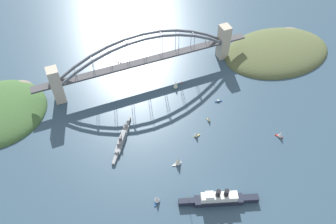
% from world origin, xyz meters
% --- Properties ---
extents(ground_plane, '(1400.00, 1400.00, 0.00)m').
position_xyz_m(ground_plane, '(0.00, 0.00, 0.00)').
color(ground_plane, '#334C60').
extents(harbor_arch_bridge, '(294.95, 15.50, 67.74)m').
position_xyz_m(harbor_arch_bridge, '(-0.00, -0.00, 28.56)').
color(harbor_arch_bridge, '#BCB29E').
rests_on(harbor_arch_bridge, ground).
extents(headland_west_shore, '(163.60, 111.87, 28.43)m').
position_xyz_m(headland_west_shore, '(-198.39, 21.45, 0.00)').
color(headland_west_shore, '#515B38').
rests_on(headland_west_shore, ground).
extents(ocean_liner, '(78.41, 32.03, 22.02)m').
position_xyz_m(ocean_liner, '(-3.50, 204.62, 6.39)').
color(ocean_liner, '#1E2333').
rests_on(ocean_liner, ground).
extents(naval_cruiser, '(40.63, 59.94, 16.78)m').
position_xyz_m(naval_cruiser, '(63.87, 93.61, 2.83)').
color(naval_cruiser, gray).
rests_on(naval_cruiser, ground).
extents(seaplane_taxiing_near_bridge, '(8.54, 10.56, 4.90)m').
position_xyz_m(seaplane_taxiing_near_bridge, '(26.36, -40.07, 2.14)').
color(seaplane_taxiing_near_bridge, '#B7B7B2').
rests_on(seaplane_taxiing_near_bridge, ground).
extents(small_boat_0, '(8.00, 4.41, 9.12)m').
position_xyz_m(small_boat_0, '(-18.80, 119.97, 4.21)').
color(small_boat_0, gold).
rests_on(small_boat_0, ground).
extents(small_boat_1, '(4.22, 6.65, 7.84)m').
position_xyz_m(small_boat_1, '(-43.34, 104.19, 3.67)').
color(small_boat_1, gold).
rests_on(small_boat_1, ground).
extents(small_boat_2, '(7.62, 8.67, 9.69)m').
position_xyz_m(small_boat_2, '(-109.18, 157.93, 4.46)').
color(small_boat_2, '#B2231E').
rests_on(small_boat_2, ground).
extents(small_boat_3, '(9.30, 9.48, 12.33)m').
position_xyz_m(small_boat_3, '(-28.66, 35.65, 5.71)').
color(small_boat_3, '#2D6B3D').
rests_on(small_boat_3, ground).
extents(small_boat_4, '(9.04, 9.54, 10.51)m').
position_xyz_m(small_boat_4, '(53.68, 180.22, 4.87)').
color(small_boat_4, '#234C8C').
rests_on(small_boat_4, ground).
extents(small_boat_5, '(9.35, 2.74, 2.54)m').
position_xyz_m(small_boat_5, '(-69.32, 79.75, 0.90)').
color(small_boat_5, '#234C8C').
rests_on(small_boat_5, ground).
extents(small_boat_6, '(11.06, 6.41, 12.52)m').
position_xyz_m(small_boat_6, '(16.34, 147.33, 5.78)').
color(small_boat_6, silver).
rests_on(small_boat_6, ground).
extents(channel_marker_buoy, '(2.20, 2.20, 2.75)m').
position_xyz_m(channel_marker_buoy, '(-39.69, 29.94, 1.12)').
color(channel_marker_buoy, red).
rests_on(channel_marker_buoy, ground).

